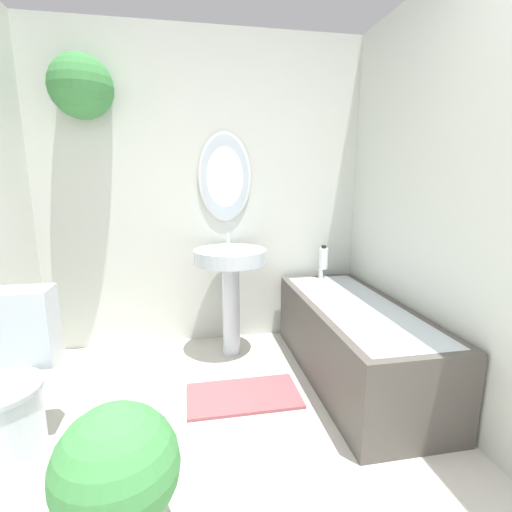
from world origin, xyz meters
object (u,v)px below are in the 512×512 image
Objects in this scene: bathtub at (354,340)px; potted_plant at (117,472)px; pedestal_sink at (231,272)px; shampoo_bottle at (323,258)px; toilet at (7,396)px.

bathtub reaches higher than potted_plant.
shampoo_bottle is at bearing 12.24° from pedestal_sink.
pedestal_sink is 0.60× the size of bathtub.
shampoo_bottle is 0.35× the size of potted_plant.
pedestal_sink is 1.60m from potted_plant.
toilet is at bearing 136.79° from potted_plant.
potted_plant is at bearing -144.46° from bathtub.
bathtub is at bearing 12.22° from toilet.
toilet reaches higher than shampoo_bottle.
potted_plant is at bearing -43.21° from toilet.
potted_plant is at bearing -111.54° from pedestal_sink.
pedestal_sink is 0.80m from shampoo_bottle.
pedestal_sink reaches higher than bathtub.
potted_plant is (-1.36, -1.62, -0.37)m from shampoo_bottle.
bathtub is at bearing 35.54° from potted_plant.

